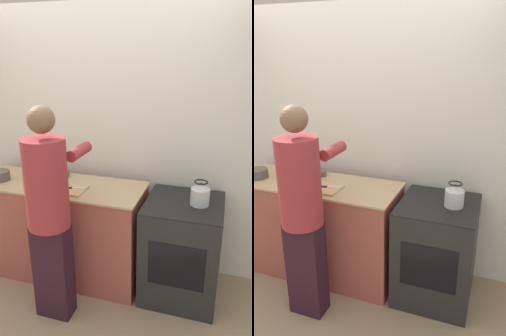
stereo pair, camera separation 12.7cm
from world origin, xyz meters
The scene contains 11 objects.
ground_plane centered at (0.00, 0.00, 0.00)m, with size 12.00×12.00×0.00m, color #997F60.
wall_back centered at (0.00, 0.73, 1.30)m, with size 8.00×0.05×2.60m.
counter centered at (-0.34, 0.28, 0.47)m, with size 1.66×0.59×0.93m.
oven centered at (0.84, 0.33, 0.44)m, with size 0.64×0.66×0.89m.
person centered at (-0.10, -0.23, 0.94)m, with size 0.36×0.60×1.73m.
cutting_board centered at (-0.14, 0.17, 0.94)m, with size 0.28×0.23×0.02m.
knife centered at (-0.10, 0.19, 0.96)m, with size 0.19×0.08×0.01m.
kettle centered at (0.96, 0.32, 0.98)m, with size 0.15×0.15×0.20m.
bowl_prep centered at (-0.36, 0.46, 0.96)m, with size 0.15×0.15×0.05m.
bowl_mixing centered at (-0.87, 0.21, 0.98)m, with size 0.19×0.19×0.09m.
canister_jar centered at (-0.55, 0.32, 1.01)m, with size 0.16×0.16×0.14m.
Camera 1 is at (1.11, -2.18, 2.05)m, focal length 35.00 mm.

